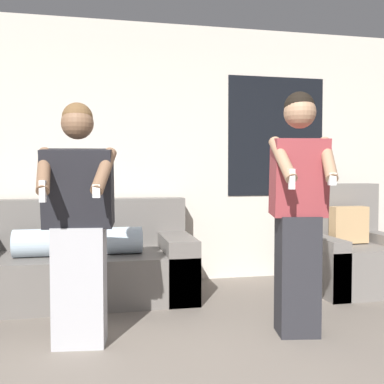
{
  "coord_description": "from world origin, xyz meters",
  "views": [
    {
      "loc": [
        -0.6,
        -1.77,
        1.16
      ],
      "look_at": [
        0.04,
        1.23,
        1.02
      ],
      "focal_mm": 42.0,
      "sensor_mm": 36.0,
      "label": 1
    }
  ],
  "objects_px": {
    "couch": "(80,264)",
    "armchair": "(349,255)",
    "person_left": "(79,225)",
    "person_right": "(299,210)"
  },
  "relations": [
    {
      "from": "couch",
      "to": "armchair",
      "type": "distance_m",
      "value": 2.61
    },
    {
      "from": "armchair",
      "to": "person_left",
      "type": "relative_size",
      "value": 0.64
    },
    {
      "from": "person_left",
      "to": "person_right",
      "type": "xyz_separation_m",
      "value": [
        1.51,
        -0.12,
        0.09
      ]
    },
    {
      "from": "couch",
      "to": "armchair",
      "type": "height_order",
      "value": "armchair"
    },
    {
      "from": "couch",
      "to": "armchair",
      "type": "relative_size",
      "value": 1.97
    },
    {
      "from": "couch",
      "to": "person_left",
      "type": "bearing_deg",
      "value": -88.04
    },
    {
      "from": "person_left",
      "to": "person_right",
      "type": "relative_size",
      "value": 0.94
    },
    {
      "from": "couch",
      "to": "armchair",
      "type": "xyz_separation_m",
      "value": [
        2.6,
        -0.2,
        0.02
      ]
    },
    {
      "from": "armchair",
      "to": "person_right",
      "type": "bearing_deg",
      "value": -134.29
    },
    {
      "from": "person_right",
      "to": "person_left",
      "type": "bearing_deg",
      "value": 175.63
    }
  ]
}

